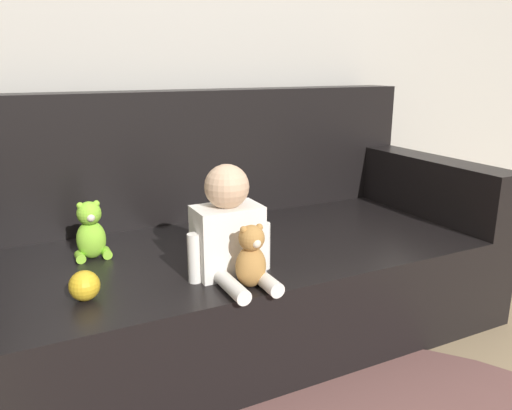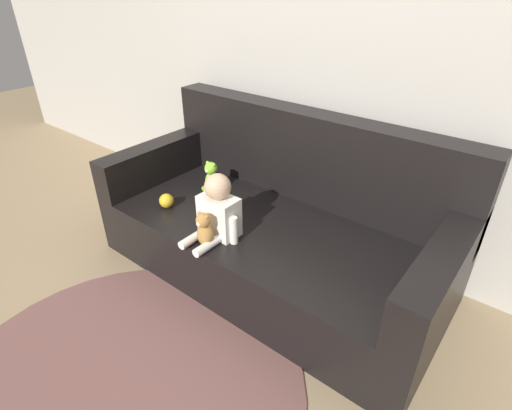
# 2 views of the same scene
# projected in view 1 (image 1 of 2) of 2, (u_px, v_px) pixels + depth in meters

# --- Properties ---
(ground_plane) EXTENTS (12.00, 12.00, 0.00)m
(ground_plane) POSITION_uv_depth(u_px,v_px,m) (235.00, 327.00, 2.08)
(ground_plane) COLOR #9E8460
(wall_back) EXTENTS (8.00, 0.05, 2.60)m
(wall_back) POSITION_uv_depth(u_px,v_px,m) (179.00, 8.00, 2.22)
(wall_back) COLOR #ADA89E
(wall_back) RESTS_ON ground_plane
(couch) EXTENTS (2.09, 0.98, 0.95)m
(couch) POSITION_uv_depth(u_px,v_px,m) (227.00, 252.00, 2.06)
(couch) COLOR black
(couch) RESTS_ON ground_plane
(person_baby) EXTENTS (0.29, 0.32, 0.37)m
(person_baby) POSITION_uv_depth(u_px,v_px,m) (229.00, 229.00, 1.62)
(person_baby) COLOR white
(person_baby) RESTS_ON couch
(teddy_bear_brown) EXTENTS (0.10, 0.09, 0.20)m
(teddy_bear_brown) POSITION_uv_depth(u_px,v_px,m) (251.00, 257.00, 1.54)
(teddy_bear_brown) COLOR #AD7A3D
(teddy_bear_brown) RESTS_ON couch
(plush_toy_side) EXTENTS (0.12, 0.10, 0.21)m
(plush_toy_side) POSITION_uv_depth(u_px,v_px,m) (91.00, 232.00, 1.77)
(plush_toy_side) COLOR #8CD133
(plush_toy_side) RESTS_ON couch
(toy_ball) EXTENTS (0.09, 0.09, 0.09)m
(toy_ball) POSITION_uv_depth(u_px,v_px,m) (84.00, 286.00, 1.47)
(toy_ball) COLOR gold
(toy_ball) RESTS_ON couch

